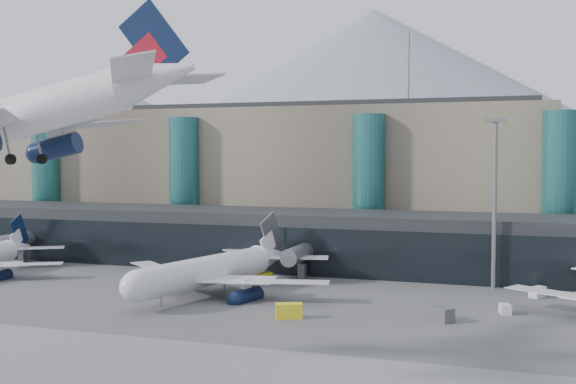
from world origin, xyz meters
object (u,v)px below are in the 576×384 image
object	(u,v)px
hero_jet	(39,103)
veh_h	(289,311)
veh_c	(441,314)
veh_b	(263,277)
veh_g	(505,309)
lightmast_mid	(495,193)
veh_d	(537,292)
jet_parked_mid	(221,260)

from	to	relation	value
hero_jet	veh_h	xyz separation A→B (m)	(12.41, 30.91, -23.76)
hero_jet	veh_c	size ratio (longest dim) A/B	10.78
veh_b	veh_h	distance (m)	25.65
veh_g	lightmast_mid	bearing A→B (deg)	172.69
veh_c	veh_d	bearing A→B (deg)	102.51
hero_jet	veh_d	distance (m)	72.57
jet_parked_mid	veh_d	size ratio (longest dim) A/B	14.72
lightmast_mid	jet_parked_mid	bearing A→B (deg)	-157.72
veh_g	jet_parked_mid	bearing A→B (deg)	-108.07
lightmast_mid	jet_parked_mid	size ratio (longest dim) A/B	0.67
jet_parked_mid	veh_b	size ratio (longest dim) A/B	15.22
hero_jet	jet_parked_mid	bearing A→B (deg)	88.91
lightmast_mid	veh_g	size ratio (longest dim) A/B	12.10
hero_jet	veh_b	distance (m)	58.71
veh_g	veh_h	size ratio (longest dim) A/B	0.65
veh_d	veh_c	bearing A→B (deg)	-179.50
jet_parked_mid	veh_h	size ratio (longest dim) A/B	11.69
veh_b	veh_c	size ratio (longest dim) A/B	0.81
veh_g	veh_h	distance (m)	27.46
hero_jet	veh_g	bearing A→B (deg)	43.66
veh_d	jet_parked_mid	bearing A→B (deg)	133.65
veh_c	jet_parked_mid	bearing A→B (deg)	-152.56
hero_jet	veh_h	bearing A→B (deg)	63.69
veh_b	veh_c	bearing A→B (deg)	-94.56
veh_c	veh_g	xyz separation A→B (m)	(7.14, 6.60, -0.24)
lightmast_mid	veh_g	distance (m)	22.64
veh_d	veh_g	xyz separation A→B (m)	(-3.94, -12.60, -0.12)
veh_h	veh_g	bearing A→B (deg)	1.82
veh_g	veh_h	xyz separation A→B (m)	(-25.17, -10.97, 0.28)
hero_jet	jet_parked_mid	xyz separation A→B (m)	(-2.58, 44.18, -20.02)
veh_d	veh_h	size ratio (longest dim) A/B	0.79
veh_c	veh_g	bearing A→B (deg)	85.25
veh_b	jet_parked_mid	bearing A→B (deg)	-171.00
hero_jet	veh_d	xyz separation A→B (m)	(41.53, 54.49, -23.92)
jet_parked_mid	veh_h	world-z (taller)	jet_parked_mid
veh_d	veh_g	size ratio (longest dim) A/B	1.22
veh_c	veh_d	world-z (taller)	veh_c
hero_jet	jet_parked_mid	size ratio (longest dim) A/B	0.87
veh_g	veh_c	bearing A→B (deg)	-62.06
hero_jet	veh_d	bearing A→B (deg)	48.25
veh_b	veh_g	xyz separation A→B (m)	(37.13, -11.72, -0.11)
veh_c	lightmast_mid	bearing A→B (deg)	121.37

